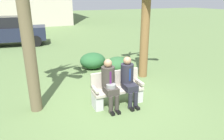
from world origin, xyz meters
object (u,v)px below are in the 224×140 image
at_px(parked_car_near, 10,31).
at_px(park_bench, 117,90).
at_px(shrub_near_bench, 118,64).
at_px(shrub_mid_lawn, 93,61).
at_px(seated_man_right, 128,79).
at_px(seated_man_left, 109,82).

bearing_deg(parked_car_near, park_bench, -72.54).
bearing_deg(shrub_near_bench, shrub_mid_lawn, 137.65).
xyz_separation_m(park_bench, shrub_mid_lawn, (0.31, 3.09, -0.08)).
height_order(park_bench, seated_man_right, seated_man_right).
xyz_separation_m(seated_man_right, parked_car_near, (-3.11, 9.14, 0.11)).
height_order(shrub_near_bench, shrub_mid_lawn, shrub_mid_lawn).
distance_m(park_bench, parked_car_near, 9.47).
distance_m(shrub_near_bench, shrub_mid_lawn, 1.06).
distance_m(seated_man_right, parked_car_near, 9.65).
xyz_separation_m(shrub_near_bench, parked_car_near, (-3.93, 6.64, 0.55)).
xyz_separation_m(park_bench, shrub_near_bench, (1.09, 2.38, -0.11)).
bearing_deg(seated_man_right, seated_man_left, -179.33).
xyz_separation_m(park_bench, seated_man_left, (-0.27, -0.12, 0.32)).
distance_m(shrub_near_bench, parked_car_near, 7.73).
bearing_deg(seated_man_left, shrub_mid_lawn, 79.82).
relative_size(seated_man_left, shrub_near_bench, 1.41).
xyz_separation_m(seated_man_left, seated_man_right, (0.54, 0.01, 0.01)).
bearing_deg(shrub_mid_lawn, shrub_near_bench, -42.35).
bearing_deg(seated_man_left, park_bench, 24.86).
relative_size(park_bench, shrub_near_bench, 1.48).
xyz_separation_m(shrub_near_bench, shrub_mid_lawn, (-0.78, 0.71, 0.03)).
bearing_deg(shrub_mid_lawn, parked_car_near, 117.96).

